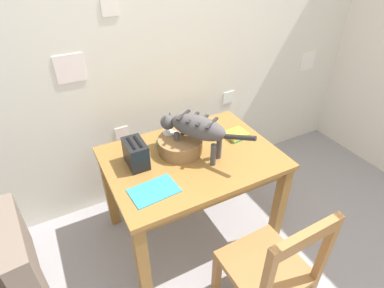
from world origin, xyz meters
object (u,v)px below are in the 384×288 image
(book_stack, at_px, (236,135))
(magazine, at_px, (154,191))
(cat, at_px, (195,128))
(wooden_chair_near, at_px, (270,270))
(wicker_basket, at_px, (180,145))
(dining_table, at_px, (192,167))
(coffee_mug, at_px, (169,136))
(saucer_bowl, at_px, (169,143))
(toaster, at_px, (136,154))

(book_stack, bearing_deg, magazine, -161.31)
(cat, bearing_deg, wooden_chair_near, -120.49)
(book_stack, distance_m, wicker_basket, 0.45)
(dining_table, height_order, coffee_mug, coffee_mug)
(saucer_bowl, relative_size, toaster, 0.90)
(dining_table, distance_m, saucer_bowl, 0.24)
(dining_table, height_order, book_stack, book_stack)
(magazine, bearing_deg, coffee_mug, 49.82)
(book_stack, xyz_separation_m, toaster, (-0.76, 0.03, 0.07))
(wooden_chair_near, bearing_deg, magazine, 123.71)
(book_stack, bearing_deg, cat, -172.60)
(coffee_mug, bearing_deg, toaster, -160.37)
(book_stack, distance_m, toaster, 0.77)
(toaster, bearing_deg, wooden_chair_near, -64.59)
(magazine, xyz_separation_m, book_stack, (0.76, 0.26, 0.01))
(wicker_basket, bearing_deg, dining_table, -64.13)
(cat, xyz_separation_m, toaster, (-0.39, 0.08, -0.12))
(coffee_mug, bearing_deg, magazine, -125.48)
(wooden_chair_near, bearing_deg, book_stack, 67.16)
(wicker_basket, bearing_deg, saucer_bowl, 112.19)
(dining_table, distance_m, book_stack, 0.42)
(cat, height_order, saucer_bowl, cat)
(saucer_bowl, bearing_deg, book_stack, -14.99)
(coffee_mug, bearing_deg, saucer_bowl, 180.00)
(dining_table, xyz_separation_m, cat, (0.03, 0.01, 0.30))
(cat, xyz_separation_m, wooden_chair_near, (0.03, -0.81, -0.48))
(book_stack, xyz_separation_m, wicker_basket, (-0.45, 0.03, 0.04))
(coffee_mug, relative_size, magazine, 0.42)
(coffee_mug, distance_m, wicker_basket, 0.11)
(toaster, xyz_separation_m, wooden_chair_near, (0.42, -0.89, -0.36))
(magazine, bearing_deg, wicker_basket, 37.71)
(cat, bearing_deg, saucer_bowl, 90.00)
(magazine, bearing_deg, dining_table, 24.21)
(magazine, bearing_deg, toaster, 85.70)
(dining_table, relative_size, coffee_mug, 9.92)
(saucer_bowl, height_order, book_stack, same)
(magazine, distance_m, book_stack, 0.80)
(coffee_mug, height_order, book_stack, coffee_mug)
(dining_table, height_order, magazine, magazine)
(dining_table, xyz_separation_m, magazine, (-0.36, -0.20, 0.10))
(saucer_bowl, distance_m, coffee_mug, 0.06)
(saucer_bowl, height_order, magazine, saucer_bowl)
(magazine, height_order, wooden_chair_near, wooden_chair_near)
(dining_table, distance_m, wooden_chair_near, 0.82)
(magazine, bearing_deg, wooden_chair_near, -59.72)
(cat, distance_m, wicker_basket, 0.19)
(dining_table, height_order, cat, cat)
(book_stack, bearing_deg, toaster, 177.65)
(coffee_mug, relative_size, wooden_chair_near, 0.12)
(cat, height_order, wooden_chair_near, cat)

